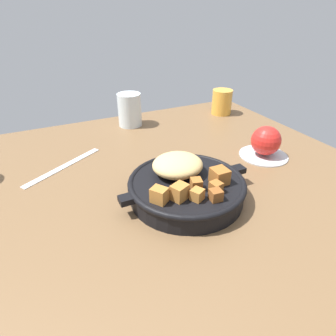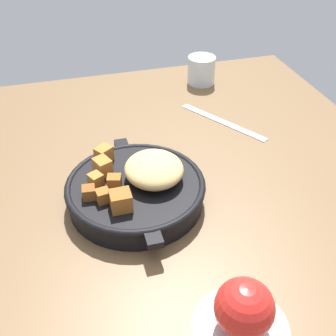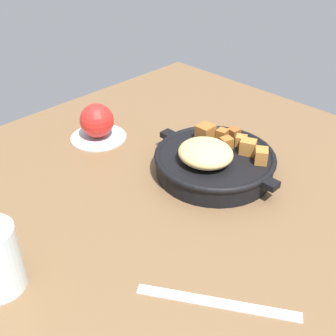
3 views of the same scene
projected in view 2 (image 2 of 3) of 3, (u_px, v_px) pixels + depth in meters
ground_plane at (168, 192)px, 74.51cm from camera, size 98.84×91.77×2.40cm
cast_iron_skillet at (137, 188)px, 69.08cm from camera, size 27.47×23.17×7.97cm
saucer_plate at (241, 327)px, 51.80cm from camera, size 12.18×12.18×0.60cm
red_apple at (244, 308)px, 49.39cm from camera, size 7.35×7.35×7.35cm
butter_knife at (223, 121)px, 91.34cm from camera, size 19.56×13.08×0.36cm
water_glass_short at (201, 70)px, 104.97cm from camera, size 6.89×6.89×6.86cm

